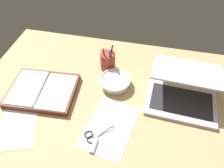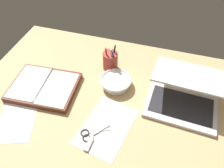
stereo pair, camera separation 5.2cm
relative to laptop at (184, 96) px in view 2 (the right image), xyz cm
name	(u,v)px [view 2 (the right image)]	position (x,y,z in cm)	size (l,w,h in cm)	color
desk_top	(110,106)	(-32.70, -10.96, -6.19)	(140.00, 100.00, 2.00)	tan
laptop	(184,96)	(0.00, 0.00, 0.00)	(34.06, 33.30, 15.64)	silver
bowl	(116,82)	(-33.45, 1.66, -2.55)	(16.26, 16.26, 4.67)	silver
pen_cup	(110,61)	(-39.87, 13.39, 0.14)	(8.10, 8.10, 15.33)	#9E382D
planner	(44,87)	(-67.53, -11.04, -3.64)	(34.01, 27.30, 3.27)	brown
scissors	(89,134)	(-36.42, -29.02, -4.85)	(12.28, 11.26, 0.80)	#B7B7BC
paper_sheet_front	(107,126)	(-30.53, -23.10, -5.11)	(19.58, 28.75, 0.16)	silver
paper_sheet_beside_planner	(19,115)	(-71.23, -28.98, -5.11)	(15.96, 28.66, 0.16)	white
usb_drive	(89,144)	(-34.87, -33.57, -4.69)	(2.37, 7.29, 1.00)	#99999E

